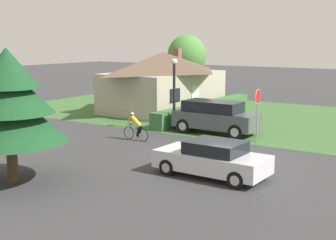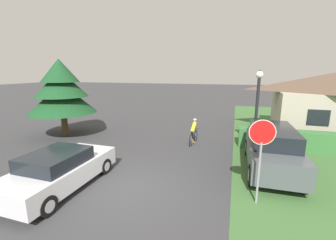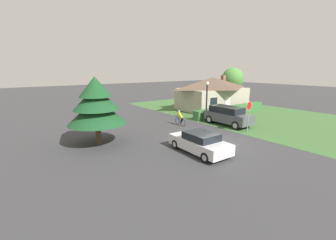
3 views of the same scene
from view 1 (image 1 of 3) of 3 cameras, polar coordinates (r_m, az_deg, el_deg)
name	(u,v)px [view 1 (image 1 of 3)]	position (r m, az deg, el deg)	size (l,w,h in m)	color
ground_plane	(226,161)	(20.37, 7.13, -5.03)	(140.00, 140.00, 0.00)	#38383A
grass_verge_right	(250,117)	(32.33, 9.92, 0.39)	(16.00, 36.00, 0.01)	#3D6633
cottage_house	(163,81)	(34.40, -0.59, 4.82)	(9.73, 6.37, 4.53)	#B2A893
hedge_row	(205,110)	(31.65, 4.56, 1.24)	(11.73, 0.90, 1.03)	#387038
sedan_left_lane	(212,159)	(17.96, 5.42, -4.74)	(2.01, 4.36, 1.39)	silver
cyclist	(136,127)	(24.39, -3.94, -0.85)	(0.44, 1.69, 1.46)	black
parked_suv_right	(215,117)	(26.12, 5.76, 0.40)	(1.95, 4.70, 1.83)	#4C5156
stop_sign	(258,104)	(24.10, 10.88, 1.91)	(0.78, 0.09, 2.73)	gray
street_lamp	(174,85)	(26.65, 0.76, 4.34)	(0.36, 0.36, 4.22)	black
conifer_tall_near	(9,102)	(17.60, -18.83, 2.06)	(4.14, 4.14, 4.91)	#4C3823
deciduous_tree_right	(187,56)	(41.52, 2.31, 7.85)	(3.41, 3.41, 5.64)	#4C3823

